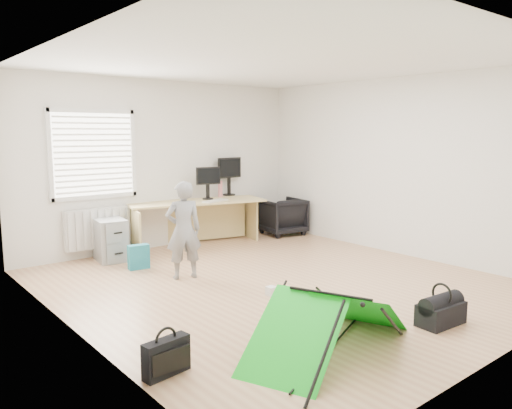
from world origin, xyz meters
TOP-DOWN VIEW (x-y plane):
  - ground at (0.00, 0.00)m, footprint 5.50×5.50m
  - back_wall at (0.00, 2.75)m, footprint 5.00×0.02m
  - window at (-1.20, 2.71)m, footprint 1.20×0.06m
  - radiator at (-1.20, 2.67)m, footprint 1.00×0.12m
  - desk at (0.34, 2.35)m, footprint 2.33×1.23m
  - filing_cabinet at (-1.14, 2.38)m, footprint 0.47×0.58m
  - monitor_left at (0.59, 2.39)m, footprint 0.43×0.19m
  - monitor_right at (1.20, 2.61)m, footprint 0.52×0.16m
  - keyboard at (0.54, 2.10)m, footprint 0.50×0.28m
  - thermos at (0.95, 2.53)m, footprint 0.10×0.10m
  - office_chair at (2.09, 2.18)m, footprint 0.83×0.85m
  - person at (-0.77, 0.92)m, footprint 0.53×0.43m
  - kite at (-0.97, -1.76)m, footprint 1.82×1.32m
  - storage_crate at (2.22, 2.34)m, footprint 0.54×0.46m
  - tote_bag at (-1.03, 1.69)m, footprint 0.30×0.17m
  - laptop_bag at (-2.26, -1.24)m, footprint 0.40×0.16m
  - white_box at (-0.36, -0.32)m, footprint 0.11×0.11m
  - duffel_bag at (0.34, -2.04)m, footprint 0.52×0.29m

SIDE VIEW (x-z plane):
  - ground at x=0.00m, z-range 0.00..0.00m
  - white_box at x=-0.36m, z-range 0.00..0.10m
  - duffel_bag at x=0.34m, z-range 0.00..0.22m
  - storage_crate at x=2.22m, z-range 0.00..0.25m
  - laptop_bag at x=-2.26m, z-range 0.00..0.29m
  - tote_bag at x=-1.03m, z-range 0.00..0.34m
  - kite at x=-0.97m, z-range 0.00..0.52m
  - filing_cabinet at x=-1.14m, z-range 0.00..0.62m
  - office_chair at x=2.09m, z-range 0.00..0.67m
  - desk at x=0.34m, z-range 0.00..0.76m
  - radiator at x=-1.20m, z-range 0.15..0.75m
  - person at x=-0.77m, z-range 0.00..1.26m
  - keyboard at x=0.54m, z-range 0.76..0.78m
  - thermos at x=0.95m, z-range 0.76..1.03m
  - monitor_left at x=0.59m, z-range 0.76..1.16m
  - monitor_right at x=1.20m, z-range 0.76..1.25m
  - back_wall at x=0.00m, z-range 0.00..2.70m
  - window at x=-1.20m, z-range 0.95..2.15m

